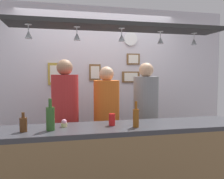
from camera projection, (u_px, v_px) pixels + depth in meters
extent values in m
cube|color=silver|center=(98.00, 88.00, 3.78)|extent=(4.40, 0.06, 2.60)
cube|color=#38383D|center=(122.00, 128.00, 2.39)|extent=(2.70, 0.55, 0.04)
cube|color=black|center=(121.00, 27.00, 2.37)|extent=(2.20, 0.36, 0.04)
cylinder|color=silver|center=(28.00, 24.00, 2.14)|extent=(0.06, 0.06, 0.00)
cylinder|color=silver|center=(28.00, 27.00, 2.14)|extent=(0.01, 0.01, 0.06)
cone|color=silver|center=(28.00, 35.00, 2.15)|extent=(0.07, 0.07, 0.08)
cylinder|color=silver|center=(77.00, 27.00, 2.26)|extent=(0.06, 0.06, 0.00)
cylinder|color=silver|center=(77.00, 30.00, 2.26)|extent=(0.01, 0.01, 0.06)
cone|color=silver|center=(77.00, 37.00, 2.26)|extent=(0.07, 0.07, 0.08)
cylinder|color=silver|center=(121.00, 28.00, 2.33)|extent=(0.06, 0.06, 0.00)
cylinder|color=silver|center=(121.00, 31.00, 2.33)|extent=(0.01, 0.01, 0.06)
cone|color=silver|center=(121.00, 38.00, 2.34)|extent=(0.07, 0.07, 0.08)
cylinder|color=silver|center=(160.00, 32.00, 2.51)|extent=(0.06, 0.06, 0.00)
cylinder|color=silver|center=(160.00, 34.00, 2.51)|extent=(0.01, 0.01, 0.06)
cone|color=silver|center=(160.00, 40.00, 2.52)|extent=(0.07, 0.07, 0.08)
cylinder|color=silver|center=(194.00, 33.00, 2.62)|extent=(0.06, 0.06, 0.00)
cylinder|color=silver|center=(194.00, 36.00, 2.62)|extent=(0.01, 0.01, 0.06)
cone|color=silver|center=(194.00, 42.00, 2.62)|extent=(0.07, 0.07, 0.08)
cube|color=#2D334C|center=(66.00, 161.00, 3.00)|extent=(0.17, 0.18, 0.81)
cylinder|color=red|center=(65.00, 103.00, 2.95)|extent=(0.34, 0.34, 0.71)
sphere|color=#9E7556|center=(65.00, 67.00, 2.92)|extent=(0.20, 0.20, 0.20)
cube|color=#2D334C|center=(107.00, 159.00, 3.12)|extent=(0.17, 0.18, 0.77)
cylinder|color=orange|center=(107.00, 106.00, 3.07)|extent=(0.34, 0.34, 0.67)
sphere|color=tan|center=(106.00, 74.00, 3.04)|extent=(0.19, 0.19, 0.19)
cube|color=#2D334C|center=(145.00, 155.00, 3.24)|extent=(0.17, 0.18, 0.80)
cylinder|color=gray|center=(146.00, 102.00, 3.19)|extent=(0.34, 0.34, 0.70)
sphere|color=tan|center=(146.00, 70.00, 3.16)|extent=(0.20, 0.20, 0.20)
cylinder|color=brown|center=(136.00, 118.00, 2.31)|extent=(0.06, 0.06, 0.18)
cylinder|color=brown|center=(136.00, 105.00, 2.30)|extent=(0.03, 0.03, 0.08)
cylinder|color=#512D14|center=(23.00, 125.00, 2.13)|extent=(0.07, 0.07, 0.13)
cylinder|color=#512D14|center=(23.00, 115.00, 2.12)|extent=(0.03, 0.03, 0.05)
cylinder|color=#2D5623|center=(50.00, 119.00, 2.18)|extent=(0.08, 0.08, 0.22)
cylinder|color=#2D5623|center=(50.00, 103.00, 2.17)|extent=(0.03, 0.03, 0.08)
cylinder|color=red|center=(112.00, 120.00, 2.39)|extent=(0.07, 0.07, 0.12)
cylinder|color=beige|center=(64.00, 125.00, 2.33)|extent=(0.06, 0.06, 0.04)
sphere|color=pink|center=(64.00, 122.00, 2.32)|extent=(0.05, 0.05, 0.05)
cube|color=brown|center=(131.00, 77.00, 3.84)|extent=(0.30, 0.02, 0.18)
cube|color=white|center=(131.00, 77.00, 3.83)|extent=(0.23, 0.01, 0.14)
cube|color=#B29338|center=(57.00, 74.00, 3.57)|extent=(0.26, 0.02, 0.34)
cube|color=white|center=(57.00, 74.00, 3.56)|extent=(0.20, 0.01, 0.26)
cube|color=brown|center=(133.00, 59.00, 3.83)|extent=(0.22, 0.02, 0.18)
cube|color=white|center=(133.00, 59.00, 3.82)|extent=(0.17, 0.01, 0.14)
cube|color=brown|center=(95.00, 72.00, 3.70)|extent=(0.18, 0.02, 0.26)
cube|color=white|center=(95.00, 72.00, 3.69)|extent=(0.14, 0.01, 0.20)
cylinder|color=white|center=(131.00, 39.00, 3.79)|extent=(0.22, 0.03, 0.22)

